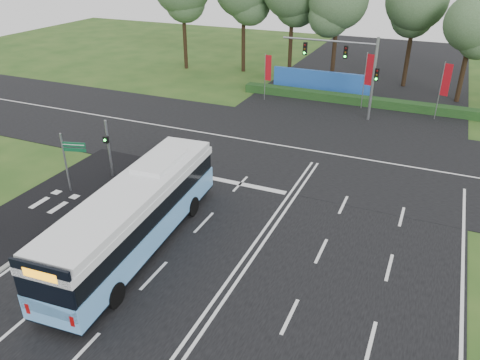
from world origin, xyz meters
name	(u,v)px	position (x,y,z in m)	size (l,w,h in m)	color
ground	(260,237)	(0.00, 0.00, 0.00)	(120.00, 120.00, 0.00)	#244818
road_main	(260,236)	(0.00, 0.00, 0.02)	(20.00, 120.00, 0.04)	black
road_cross	(320,152)	(0.00, 12.00, 0.03)	(120.00, 14.00, 0.05)	black
bike_path	(36,214)	(-12.50, -3.00, 0.03)	(5.00, 18.00, 0.06)	black
kerb_strip	(69,222)	(-10.10, -3.00, 0.06)	(0.25, 18.00, 0.12)	gray
city_bus	(136,215)	(-5.26, -3.28, 1.88)	(3.68, 13.18, 3.74)	#67ACEF
pedestrian_signal	(108,147)	(-11.47, 2.64, 2.13)	(0.33, 0.44, 3.90)	gray
street_sign	(69,156)	(-12.27, 0.06, 2.43)	(1.45, 0.48, 3.84)	gray
banner_flag_left	(267,71)	(-8.03, 22.20, 2.92)	(0.66, 0.12, 4.48)	gray
banner_flag_mid	(368,73)	(1.10, 23.32, 3.32)	(0.73, 0.27, 5.14)	gray
banner_flag_right	(444,83)	(7.50, 22.80, 3.25)	(0.70, 0.30, 5.01)	gray
traffic_light_gantry	(353,64)	(0.21, 20.50, 4.66)	(8.41, 0.28, 7.00)	gray
hedge	(354,100)	(0.00, 24.50, 0.40)	(22.00, 1.20, 0.80)	#133615
blue_hoarding	(321,82)	(-4.00, 27.00, 1.10)	(10.00, 0.30, 2.20)	#2053AE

